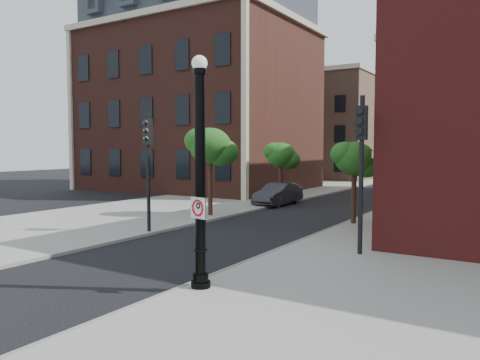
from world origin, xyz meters
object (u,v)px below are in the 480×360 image
Objects in this scene: parked_car at (278,194)px; traffic_signal_right at (361,149)px; traffic_signal_left at (148,151)px; lamppost at (200,184)px; no_parking_sign at (198,208)px.

traffic_signal_right is (9.09, -11.45, 2.97)m from parked_car.
traffic_signal_right is at bearing 19.53° from traffic_signal_left.
traffic_signal_right is (2.29, 5.93, 0.89)m from lamppost.
parked_car is at bearing 105.56° from traffic_signal_left.
traffic_signal_left is at bearing 142.07° from lamppost.
lamppost reaches higher than traffic_signal_right.
lamppost reaches higher than no_parking_sign.
traffic_signal_right reaches higher than parked_car.
lamppost is 1.14× the size of traffic_signal_left.
traffic_signal_left is at bearing 154.73° from no_parking_sign.
traffic_signal_right reaches higher than traffic_signal_left.
traffic_signal_left reaches higher than parked_car.
no_parking_sign is 6.66m from traffic_signal_right.
parked_car is at bearing 124.60° from no_parking_sign.
lamppost is 0.60m from no_parking_sign.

